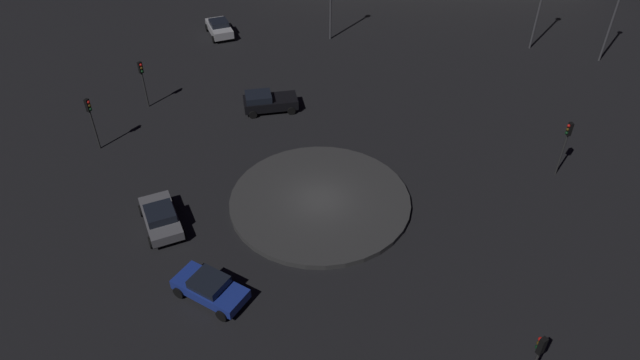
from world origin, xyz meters
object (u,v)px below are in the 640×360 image
object	(u,v)px
traffic_light_south	(537,356)
car_grey	(161,217)
car_silver	(219,28)
streetlamp_northeast	(618,3)
traffic_light_east	(566,138)
car_blue	(210,288)
car_black	(268,101)
traffic_light_northwest	(142,75)
traffic_light_northwest_near	(91,114)

from	to	relation	value
traffic_light_south	car_grey	bearing A→B (deg)	24.73
car_silver	traffic_light_south	distance (m)	42.14
car_silver	streetlamp_northeast	world-z (taller)	streetlamp_northeast
car_silver	traffic_light_east	world-z (taller)	traffic_light_east
car_blue	traffic_light_south	bearing A→B (deg)	-169.74
car_black	traffic_light_south	distance (m)	27.50
streetlamp_northeast	traffic_light_northwest	bearing A→B (deg)	177.23
car_blue	streetlamp_northeast	size ratio (longest dim) A/B	0.47
car_black	traffic_light_south	bearing A→B (deg)	-72.29
streetlamp_northeast	car_black	bearing A→B (deg)	-178.20
car_silver	traffic_light_south	xyz separation A→B (m)	(8.71, -41.17, 2.20)
car_blue	traffic_light_northwest	xyz separation A→B (m)	(-2.79, 20.33, 2.03)
car_blue	streetlamp_northeast	xyz separation A→B (m)	(36.25, 18.44, 4.54)
car_black	traffic_light_northwest	distance (m)	9.63
car_grey	car_blue	size ratio (longest dim) A/B	1.08
traffic_light_northwest_near	car_black	bearing A→B (deg)	44.70
car_grey	traffic_light_northwest_near	bearing A→B (deg)	13.21
car_blue	car_black	bearing A→B (deg)	-63.96
traffic_light_east	streetlamp_northeast	size ratio (longest dim) A/B	0.47
car_silver	car_grey	bearing A→B (deg)	-21.05
car_black	traffic_light_south	size ratio (longest dim) A/B	1.00
car_silver	traffic_light_northwest	distance (m)	13.77
traffic_light_northwest_near	traffic_light_south	bearing A→B (deg)	-17.01
car_blue	streetlamp_northeast	distance (m)	40.92
car_grey	traffic_light_east	distance (m)	25.68
traffic_light_south	streetlamp_northeast	bearing A→B (deg)	-60.49
car_blue	car_silver	bearing A→B (deg)	-51.76
car_silver	traffic_light_northwest_near	size ratio (longest dim) A/B	1.04
car_black	car_blue	size ratio (longest dim) A/B	1.04
traffic_light_northwest	traffic_light_northwest_near	world-z (taller)	traffic_light_northwest_near
car_black	traffic_light_northwest_near	bearing A→B (deg)	-166.68
car_grey	traffic_light_northwest	size ratio (longest dim) A/B	1.14
car_black	car_grey	bearing A→B (deg)	-122.92
car_grey	streetlamp_northeast	world-z (taller)	streetlamp_northeast
traffic_light_east	traffic_light_northwest_near	size ratio (longest dim) A/B	1.01
car_silver	traffic_light_northwest	xyz separation A→B (m)	(-6.91, -11.75, 1.96)
traffic_light_northwest_near	car_blue	bearing A→B (deg)	-32.90
traffic_light_northwest_near	streetlamp_northeast	xyz separation A→B (m)	(42.47, 3.05, 2.41)
car_black	car_grey	world-z (taller)	car_black
traffic_light_northwest_near	car_silver	bearing A→B (deg)	93.28
car_blue	traffic_light_east	world-z (taller)	traffic_light_east
car_silver	traffic_light_northwest_near	xyz separation A→B (m)	(-10.35, -16.68, 2.06)
streetlamp_northeast	traffic_light_south	bearing A→B (deg)	-130.36
car_black	car_silver	world-z (taller)	car_black
car_black	traffic_light_northwest	world-z (taller)	traffic_light_northwest
car_silver	traffic_light_east	size ratio (longest dim) A/B	1.03
traffic_light_northwest	traffic_light_east	world-z (taller)	traffic_light_east
traffic_light_east	traffic_light_northwest_near	world-z (taller)	traffic_light_east
car_blue	traffic_light_east	distance (m)	23.89
traffic_light_south	traffic_light_northwest_near	bearing A→B (deg)	17.77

